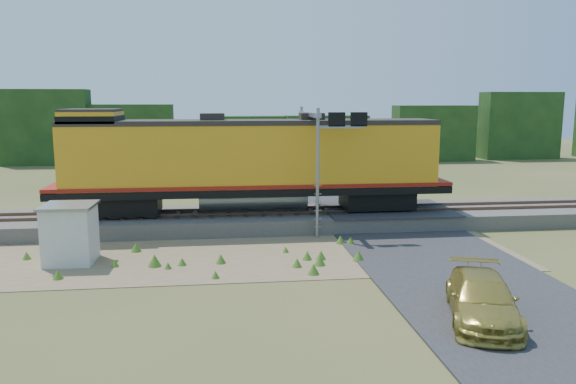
{
  "coord_description": "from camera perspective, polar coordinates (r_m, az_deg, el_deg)",
  "views": [
    {
      "loc": [
        -2.19,
        -23.9,
        6.85
      ],
      "look_at": [
        1.07,
        3.0,
        2.4
      ],
      "focal_mm": 35.0,
      "sensor_mm": 36.0,
      "label": 1
    }
  ],
  "objects": [
    {
      "name": "rails",
      "position": [
        30.57,
        -2.67,
        -1.95
      ],
      "size": [
        70.0,
        1.54,
        0.16
      ],
      "color": "brown",
      "rests_on": "ballast"
    },
    {
      "name": "signal_gantry",
      "position": [
        29.76,
        2.94,
        5.54
      ],
      "size": [
        2.57,
        6.2,
        6.47
      ],
      "color": "gray",
      "rests_on": "ground"
    },
    {
      "name": "tree_line_north",
      "position": [
        62.06,
        -4.9,
        5.8
      ],
      "size": [
        130.0,
        3.0,
        6.5
      ],
      "color": "#183513",
      "rests_on": "ground"
    },
    {
      "name": "car",
      "position": [
        18.85,
        19.12,
        -10.22
      ],
      "size": [
        3.41,
        5.24,
        1.41
      ],
      "primitive_type": "imported",
      "rotation": [
        0.0,
        0.0,
        -0.32
      ],
      "color": "#B4A042",
      "rests_on": "ground"
    },
    {
      "name": "ground",
      "position": [
        24.96,
        -1.62,
        -6.61
      ],
      "size": [
        140.0,
        140.0,
        0.0
      ],
      "primitive_type": "plane",
      "color": "#475123",
      "rests_on": "ground"
    },
    {
      "name": "ballast",
      "position": [
        30.67,
        -2.66,
        -2.83
      ],
      "size": [
        70.0,
        5.0,
        0.8
      ],
      "primitive_type": "cube",
      "color": "slate",
      "rests_on": "ground"
    },
    {
      "name": "road",
      "position": [
        27.16,
        13.17,
        -5.34
      ],
      "size": [
        7.0,
        66.0,
        0.86
      ],
      "color": "#38383A",
      "rests_on": "ground"
    },
    {
      "name": "dirt_shoulder",
      "position": [
        25.34,
        -6.26,
        -6.38
      ],
      "size": [
        26.0,
        8.0,
        0.03
      ],
      "primitive_type": "cube",
      "color": "#8C7754",
      "rests_on": "ground"
    },
    {
      "name": "shed",
      "position": [
        25.48,
        -21.25,
        -3.94
      ],
      "size": [
        2.17,
        2.17,
        2.53
      ],
      "rotation": [
        0.0,
        0.0,
        -0.02
      ],
      "color": "silver",
      "rests_on": "ground"
    },
    {
      "name": "locomotive",
      "position": [
        30.11,
        -4.16,
        3.19
      ],
      "size": [
        21.11,
        3.22,
        5.45
      ],
      "color": "black",
      "rests_on": "rails"
    },
    {
      "name": "weed_clumps",
      "position": [
        24.99,
        -9.71,
        -6.72
      ],
      "size": [
        15.0,
        6.2,
        0.56
      ],
      "primitive_type": null,
      "color": "#457120",
      "rests_on": "ground"
    }
  ]
}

